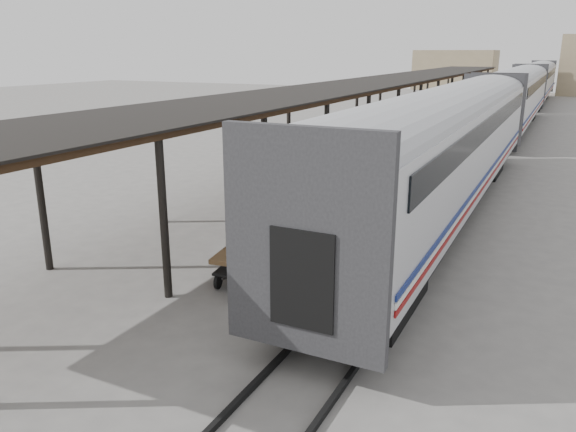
# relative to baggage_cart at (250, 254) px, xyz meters

# --- Properties ---
(ground) EXTENTS (160.00, 160.00, 0.00)m
(ground) POSITION_rel_baggage_cart_xyz_m (0.16, 0.05, -0.65)
(ground) COLOR slate
(ground) RESTS_ON ground
(train) EXTENTS (3.45, 76.01, 4.01)m
(train) POSITION_rel_baggage_cart_xyz_m (3.35, 33.84, 2.04)
(train) COLOR silver
(train) RESTS_ON ground
(canopy) EXTENTS (4.90, 64.30, 4.15)m
(canopy) POSITION_rel_baggage_cart_xyz_m (-3.24, 24.05, 3.36)
(canopy) COLOR #422B19
(canopy) RESTS_ON ground
(rails) EXTENTS (1.54, 150.00, 0.12)m
(rails) POSITION_rel_baggage_cart_xyz_m (3.36, 34.05, -0.59)
(rails) COLOR black
(rails) RESTS_ON ground
(building_left) EXTENTS (12.00, 8.00, 6.00)m
(building_left) POSITION_rel_baggage_cart_xyz_m (-9.84, 82.05, 2.35)
(building_left) COLOR tan
(building_left) RESTS_ON ground
(baggage_cart) EXTENTS (1.59, 2.56, 0.86)m
(baggage_cart) POSITION_rel_baggage_cart_xyz_m (0.00, 0.00, 0.00)
(baggage_cart) COLOR brown
(baggage_cart) RESTS_ON ground
(suitcase_stack) EXTENTS (1.22, 1.25, 0.58)m
(suitcase_stack) POSITION_rel_baggage_cart_xyz_m (-0.15, 0.34, 0.40)
(suitcase_stack) COLOR #363538
(suitcase_stack) RESTS_ON baggage_cart
(luggage_tug) EXTENTS (1.23, 1.65, 1.31)m
(luggage_tug) POSITION_rel_baggage_cart_xyz_m (-2.69, 19.58, -0.05)
(luggage_tug) COLOR #970E0D
(luggage_tug) RESTS_ON ground
(porter) EXTENTS (0.49, 0.72, 1.91)m
(porter) POSITION_rel_baggage_cart_xyz_m (0.25, -0.65, 1.17)
(porter) COLOR navy
(porter) RESTS_ON baggage_cart
(pedestrian) EXTENTS (1.01, 0.74, 1.60)m
(pedestrian) POSITION_rel_baggage_cart_xyz_m (-2.37, 14.68, 0.15)
(pedestrian) COLOR black
(pedestrian) RESTS_ON ground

